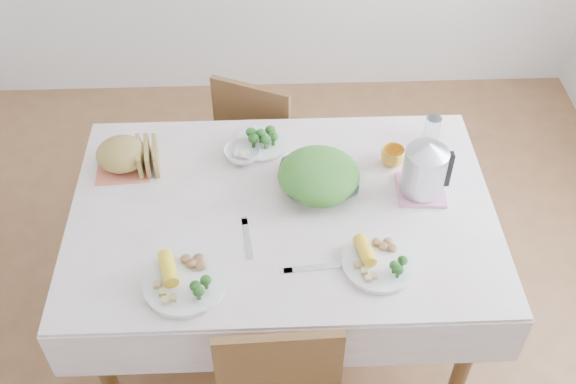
{
  "coord_description": "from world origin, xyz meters",
  "views": [
    {
      "loc": [
        -0.04,
        -1.65,
        2.48
      ],
      "look_at": [
        0.02,
        0.02,
        0.82
      ],
      "focal_mm": 42.0,
      "sensor_mm": 36.0,
      "label": 1
    }
  ],
  "objects_px": {
    "electric_kettle": "(425,167)",
    "dining_table": "(283,275)",
    "yellow_mug": "(393,156)",
    "chair_far": "(268,130)",
    "dinner_plate_left": "(185,283)",
    "salad_bowl": "(319,182)",
    "dinner_plate_right": "(379,263)"
  },
  "relations": [
    {
      "from": "electric_kettle",
      "to": "dining_table",
      "type": "bearing_deg",
      "value": 171.14
    },
    {
      "from": "salad_bowl",
      "to": "yellow_mug",
      "type": "xyz_separation_m",
      "value": [
        0.29,
        0.12,
        0.0
      ]
    },
    {
      "from": "dining_table",
      "to": "yellow_mug",
      "type": "distance_m",
      "value": 0.63
    },
    {
      "from": "salad_bowl",
      "to": "electric_kettle",
      "type": "xyz_separation_m",
      "value": [
        0.37,
        -0.03,
        0.09
      ]
    },
    {
      "from": "dinner_plate_left",
      "to": "electric_kettle",
      "type": "distance_m",
      "value": 0.92
    },
    {
      "from": "salad_bowl",
      "to": "electric_kettle",
      "type": "distance_m",
      "value": 0.38
    },
    {
      "from": "chair_far",
      "to": "dinner_plate_right",
      "type": "distance_m",
      "value": 1.16
    },
    {
      "from": "dinner_plate_right",
      "to": "electric_kettle",
      "type": "relative_size",
      "value": 1.16
    },
    {
      "from": "chair_far",
      "to": "electric_kettle",
      "type": "relative_size",
      "value": 3.88
    },
    {
      "from": "dinner_plate_left",
      "to": "yellow_mug",
      "type": "distance_m",
      "value": 0.92
    },
    {
      "from": "yellow_mug",
      "to": "electric_kettle",
      "type": "distance_m",
      "value": 0.19
    },
    {
      "from": "dining_table",
      "to": "dinner_plate_left",
      "type": "relative_size",
      "value": 5.18
    },
    {
      "from": "chair_far",
      "to": "dinner_plate_left",
      "type": "relative_size",
      "value": 3.08
    },
    {
      "from": "chair_far",
      "to": "dinner_plate_right",
      "type": "xyz_separation_m",
      "value": [
        0.35,
        -1.07,
        0.31
      ]
    },
    {
      "from": "dinner_plate_right",
      "to": "yellow_mug",
      "type": "height_order",
      "value": "yellow_mug"
    },
    {
      "from": "dinner_plate_right",
      "to": "yellow_mug",
      "type": "xyz_separation_m",
      "value": [
        0.11,
        0.49,
        0.03
      ]
    },
    {
      "from": "dining_table",
      "to": "dinner_plate_left",
      "type": "height_order",
      "value": "dinner_plate_left"
    },
    {
      "from": "chair_far",
      "to": "salad_bowl",
      "type": "distance_m",
      "value": 0.79
    },
    {
      "from": "dining_table",
      "to": "chair_far",
      "type": "xyz_separation_m",
      "value": [
        -0.04,
        0.79,
        0.09
      ]
    },
    {
      "from": "dinner_plate_left",
      "to": "yellow_mug",
      "type": "xyz_separation_m",
      "value": [
        0.74,
        0.55,
        0.03
      ]
    },
    {
      "from": "dining_table",
      "to": "dinner_plate_right",
      "type": "bearing_deg",
      "value": -41.59
    },
    {
      "from": "chair_far",
      "to": "salad_bowl",
      "type": "bearing_deg",
      "value": 128.54
    },
    {
      "from": "salad_bowl",
      "to": "yellow_mug",
      "type": "bearing_deg",
      "value": 23.17
    },
    {
      "from": "salad_bowl",
      "to": "electric_kettle",
      "type": "bearing_deg",
      "value": -4.62
    },
    {
      "from": "yellow_mug",
      "to": "dinner_plate_right",
      "type": "bearing_deg",
      "value": -103.17
    },
    {
      "from": "chair_far",
      "to": "dinner_plate_right",
      "type": "relative_size",
      "value": 3.35
    },
    {
      "from": "dinner_plate_left",
      "to": "dinner_plate_right",
      "type": "height_order",
      "value": "same"
    },
    {
      "from": "salad_bowl",
      "to": "yellow_mug",
      "type": "distance_m",
      "value": 0.31
    },
    {
      "from": "dinner_plate_left",
      "to": "dinner_plate_right",
      "type": "distance_m",
      "value": 0.63
    },
    {
      "from": "electric_kettle",
      "to": "salad_bowl",
      "type": "bearing_deg",
      "value": 159.37
    },
    {
      "from": "chair_far",
      "to": "yellow_mug",
      "type": "height_order",
      "value": "chair_far"
    },
    {
      "from": "salad_bowl",
      "to": "dinner_plate_right",
      "type": "height_order",
      "value": "salad_bowl"
    }
  ]
}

